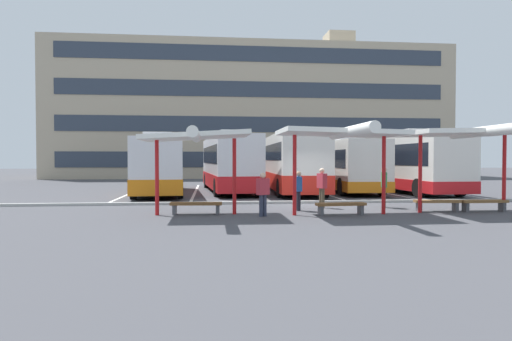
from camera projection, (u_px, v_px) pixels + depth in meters
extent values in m
plane|color=#47474C|center=(319.00, 205.00, 19.22)|extent=(160.00, 160.00, 0.00)
cube|color=tan|center=(250.00, 116.00, 52.90)|extent=(43.76, 14.54, 14.56)
cube|color=#2D3847|center=(256.00, 159.00, 45.77)|extent=(40.26, 0.08, 1.60)
cube|color=#2D3847|center=(256.00, 124.00, 45.68)|extent=(40.26, 0.08, 1.60)
cube|color=#2D3847|center=(256.00, 89.00, 45.59)|extent=(40.26, 0.08, 1.60)
cube|color=#2D3847|center=(256.00, 54.00, 45.50)|extent=(40.26, 0.08, 1.60)
cube|color=tan|center=(339.00, 45.00, 53.80)|extent=(3.20, 3.20, 2.80)
cube|color=silver|center=(159.00, 165.00, 25.76)|extent=(3.33, 10.30, 2.85)
cube|color=orange|center=(159.00, 182.00, 25.78)|extent=(3.38, 10.34, 0.77)
cube|color=black|center=(159.00, 158.00, 25.75)|extent=(3.30, 9.50, 1.02)
cube|color=black|center=(162.00, 159.00, 30.70)|extent=(2.23, 0.26, 1.71)
cube|color=silver|center=(158.00, 136.00, 24.47)|extent=(1.69, 2.31, 0.36)
cylinder|color=black|center=(143.00, 182.00, 28.98)|extent=(0.38, 1.02, 1.00)
cylinder|color=black|center=(179.00, 182.00, 29.41)|extent=(0.38, 1.02, 1.00)
cylinder|color=black|center=(133.00, 189.00, 22.17)|extent=(0.38, 1.02, 1.00)
cylinder|color=black|center=(180.00, 189.00, 22.59)|extent=(0.38, 1.02, 1.00)
cube|color=silver|center=(229.00, 162.00, 27.56)|extent=(3.32, 11.01, 3.08)
cube|color=red|center=(229.00, 180.00, 27.59)|extent=(3.37, 11.06, 0.87)
cube|color=black|center=(229.00, 155.00, 27.55)|extent=(3.28, 10.15, 1.04)
cube|color=black|center=(220.00, 157.00, 32.85)|extent=(2.15, 0.26, 1.85)
cube|color=silver|center=(232.00, 134.00, 26.18)|extent=(1.64, 2.31, 0.36)
cylinder|color=black|center=(206.00, 181.00, 31.14)|extent=(0.38, 1.02, 1.00)
cylinder|color=black|center=(238.00, 180.00, 31.56)|extent=(0.38, 1.02, 1.00)
cylinder|color=black|center=(217.00, 187.00, 23.63)|extent=(0.38, 1.02, 1.00)
cylinder|color=black|center=(258.00, 187.00, 24.04)|extent=(0.38, 1.02, 1.00)
cube|color=silver|center=(292.00, 162.00, 26.57)|extent=(2.82, 10.32, 3.17)
cube|color=red|center=(292.00, 180.00, 26.59)|extent=(2.86, 10.36, 0.94)
cube|color=black|center=(292.00, 153.00, 26.55)|extent=(2.83, 9.50, 0.93)
cube|color=black|center=(280.00, 156.00, 31.64)|extent=(2.28, 0.13, 1.90)
cube|color=silver|center=(296.00, 131.00, 25.24)|extent=(1.60, 2.24, 0.36)
cylinder|color=black|center=(266.00, 181.00, 30.02)|extent=(0.32, 1.01, 1.00)
cylinder|color=black|center=(301.00, 181.00, 30.22)|extent=(0.32, 1.01, 1.00)
cylinder|color=black|center=(280.00, 188.00, 22.98)|extent=(0.32, 1.01, 1.00)
cylinder|color=black|center=(325.00, 188.00, 23.18)|extent=(0.32, 1.01, 1.00)
cube|color=silver|center=(341.00, 164.00, 28.75)|extent=(2.89, 12.28, 2.82)
cube|color=orange|center=(341.00, 181.00, 28.78)|extent=(2.93, 12.32, 0.58)
cube|color=black|center=(341.00, 159.00, 28.74)|extent=(2.88, 11.30, 1.01)
cube|color=black|center=(321.00, 159.00, 34.80)|extent=(2.16, 0.16, 1.69)
cube|color=silver|center=(347.00, 139.00, 27.19)|extent=(1.55, 2.25, 0.36)
cylinder|color=black|center=(311.00, 179.00, 33.19)|extent=(0.34, 1.01, 1.00)
cylinder|color=black|center=(340.00, 179.00, 33.35)|extent=(0.34, 1.01, 1.00)
cylinder|color=black|center=(342.00, 187.00, 24.22)|extent=(0.34, 1.01, 1.00)
cylinder|color=black|center=(382.00, 187.00, 24.37)|extent=(0.34, 1.01, 1.00)
cube|color=silver|center=(400.00, 162.00, 27.91)|extent=(2.90, 12.47, 3.15)
cube|color=red|center=(400.00, 182.00, 27.94)|extent=(2.94, 12.51, 0.63)
cube|color=black|center=(400.00, 155.00, 27.90)|extent=(2.90, 11.48, 1.20)
cube|color=black|center=(363.00, 157.00, 34.01)|extent=(2.22, 0.15, 1.89)
cube|color=silver|center=(412.00, 133.00, 26.33)|extent=(1.58, 2.25, 0.36)
cylinder|color=black|center=(356.00, 180.00, 32.35)|extent=(0.33, 1.01, 1.00)
cylinder|color=black|center=(386.00, 180.00, 32.66)|extent=(0.33, 1.01, 1.00)
cylinder|color=black|center=(419.00, 188.00, 23.24)|extent=(0.33, 1.01, 1.00)
cylinder|color=black|center=(460.00, 188.00, 23.55)|extent=(0.33, 1.01, 1.00)
cube|color=white|center=(133.00, 192.00, 27.00)|extent=(0.16, 14.00, 0.01)
cube|color=white|center=(195.00, 192.00, 27.39)|extent=(0.16, 14.00, 0.01)
cube|color=white|center=(256.00, 191.00, 27.77)|extent=(0.16, 14.00, 0.01)
cube|color=white|center=(314.00, 191.00, 28.16)|extent=(0.16, 14.00, 0.01)
cube|color=white|center=(371.00, 190.00, 28.55)|extent=(0.16, 14.00, 0.01)
cube|color=white|center=(426.00, 190.00, 28.94)|extent=(0.16, 14.00, 0.01)
cylinder|color=red|center=(157.00, 177.00, 15.81)|extent=(0.14, 0.14, 2.78)
cylinder|color=red|center=(234.00, 176.00, 16.10)|extent=(0.14, 0.14, 2.78)
cube|color=white|center=(196.00, 136.00, 15.92)|extent=(3.79, 2.86, 0.36)
cylinder|color=white|center=(195.00, 135.00, 14.64)|extent=(0.36, 3.79, 0.36)
cube|color=brown|center=(196.00, 204.00, 16.04)|extent=(1.90, 0.57, 0.10)
cube|color=#4C4C51|center=(175.00, 210.00, 16.03)|extent=(0.15, 0.34, 0.35)
cube|color=#4C4C51|center=(218.00, 210.00, 16.06)|extent=(0.15, 0.34, 0.35)
cylinder|color=red|center=(295.00, 175.00, 15.82)|extent=(0.14, 0.14, 2.90)
cylinder|color=red|center=(384.00, 175.00, 16.16)|extent=(0.14, 0.14, 2.90)
cube|color=white|center=(340.00, 133.00, 15.95)|extent=(4.33, 2.87, 0.26)
cylinder|color=white|center=(351.00, 131.00, 14.67)|extent=(0.36, 4.33, 0.36)
cube|color=brown|center=(341.00, 204.00, 15.85)|extent=(1.84, 0.55, 0.10)
cube|color=#4C4C51|center=(321.00, 211.00, 15.72)|extent=(0.14, 0.34, 0.35)
cube|color=#4C4C51|center=(361.00, 210.00, 15.99)|extent=(0.14, 0.34, 0.35)
cylinder|color=red|center=(420.00, 174.00, 16.62)|extent=(0.14, 0.14, 2.95)
cylinder|color=red|center=(504.00, 173.00, 16.97)|extent=(0.14, 0.14, 2.95)
cube|color=white|center=(463.00, 133.00, 16.75)|extent=(4.40, 3.26, 0.23)
cylinder|color=white|center=(487.00, 131.00, 15.28)|extent=(0.36, 4.39, 0.36)
cube|color=brown|center=(437.00, 201.00, 16.92)|extent=(1.74, 0.55, 0.10)
cube|color=#4C4C51|center=(419.00, 207.00, 16.91)|extent=(0.14, 0.34, 0.35)
cube|color=#4C4C51|center=(455.00, 207.00, 16.95)|extent=(0.14, 0.34, 0.35)
cube|color=brown|center=(484.00, 201.00, 16.94)|extent=(1.79, 0.44, 0.10)
cube|color=#4C4C51|center=(465.00, 207.00, 16.88)|extent=(0.12, 0.34, 0.35)
cube|color=#4C4C51|center=(502.00, 207.00, 17.02)|extent=(0.12, 0.34, 0.35)
cube|color=#ADADA8|center=(314.00, 202.00, 20.17)|extent=(44.00, 0.24, 0.12)
cylinder|color=brown|center=(323.00, 198.00, 18.18)|extent=(0.14, 0.14, 0.82)
cylinder|color=brown|center=(321.00, 198.00, 18.33)|extent=(0.14, 0.14, 0.82)
cube|color=#BF333F|center=(322.00, 181.00, 18.24)|extent=(0.35, 0.52, 0.61)
sphere|color=beige|center=(322.00, 171.00, 18.23)|extent=(0.22, 0.22, 0.22)
cylinder|color=brown|center=(384.00, 198.00, 18.29)|extent=(0.14, 0.14, 0.84)
cylinder|color=brown|center=(384.00, 197.00, 18.46)|extent=(0.14, 0.14, 0.84)
cube|color=#338C4C|center=(384.00, 180.00, 18.36)|extent=(0.37, 0.54, 0.63)
sphere|color=beige|center=(384.00, 170.00, 18.35)|extent=(0.23, 0.23, 0.23)
cylinder|color=#33384C|center=(261.00, 206.00, 15.48)|extent=(0.14, 0.14, 0.77)
cylinder|color=#33384C|center=(265.00, 205.00, 15.57)|extent=(0.14, 0.14, 0.77)
cube|color=#BF333F|center=(263.00, 187.00, 15.51)|extent=(0.50, 0.42, 0.57)
sphere|color=beige|center=(263.00, 175.00, 15.50)|extent=(0.21, 0.21, 0.21)
cylinder|color=black|center=(299.00, 201.00, 17.15)|extent=(0.14, 0.14, 0.76)
cylinder|color=black|center=(298.00, 201.00, 17.31)|extent=(0.14, 0.14, 0.76)
cube|color=#2659A5|center=(299.00, 184.00, 17.22)|extent=(0.24, 0.45, 0.57)
sphere|color=tan|center=(299.00, 174.00, 17.21)|extent=(0.21, 0.21, 0.21)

